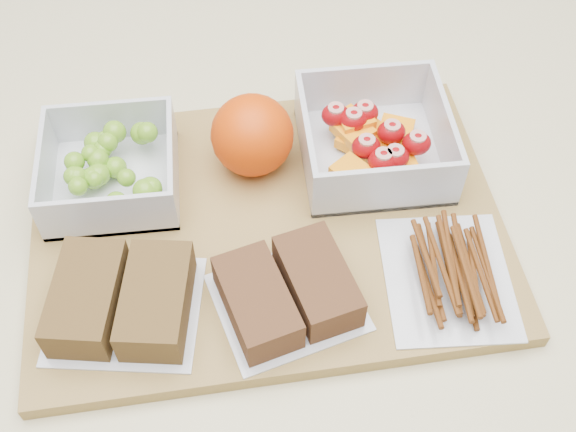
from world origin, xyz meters
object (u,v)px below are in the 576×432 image
object	(u,v)px
fruit_container	(374,141)
pretzel_bag	(450,270)
cutting_board	(268,226)
orange	(252,135)
grape_container	(111,168)
sandwich_bag_center	(288,292)
sandwich_bag_left	(122,300)

from	to	relation	value
fruit_container	pretzel_bag	distance (m)	0.15
cutting_board	orange	size ratio (longest dim) A/B	5.48
grape_container	sandwich_bag_center	bearing A→B (deg)	-44.98
pretzel_bag	grape_container	bearing A→B (deg)	154.19
grape_container	fruit_container	size ratio (longest dim) A/B	0.88
cutting_board	sandwich_bag_left	distance (m)	0.15
pretzel_bag	cutting_board	bearing A→B (deg)	152.01
cutting_board	sandwich_bag_left	size ratio (longest dim) A/B	3.07
orange	pretzel_bag	world-z (taller)	orange
sandwich_bag_center	orange	bearing A→B (deg)	95.60
cutting_board	sandwich_bag_center	size ratio (longest dim) A/B	3.06
cutting_board	sandwich_bag_left	bearing A→B (deg)	-149.72
grape_container	fruit_container	distance (m)	0.24
fruit_container	sandwich_bag_center	size ratio (longest dim) A/B	0.98
fruit_container	pretzel_bag	size ratio (longest dim) A/B	1.01
orange	sandwich_bag_left	bearing A→B (deg)	-128.17
sandwich_bag_left	sandwich_bag_center	xyz separation A→B (m)	(0.13, -0.01, -0.00)
cutting_board	fruit_container	xyz separation A→B (m)	(0.11, 0.07, 0.03)
fruit_container	orange	distance (m)	0.11
cutting_board	sandwich_bag_center	distance (m)	0.09
orange	sandwich_bag_center	bearing A→B (deg)	-84.40
sandwich_bag_left	sandwich_bag_center	bearing A→B (deg)	-3.01
fruit_container	cutting_board	bearing A→B (deg)	-148.66
orange	sandwich_bag_center	distance (m)	0.16
orange	pretzel_bag	size ratio (longest dim) A/B	0.57
sandwich_bag_left	pretzel_bag	xyz separation A→B (m)	(0.27, 0.00, -0.00)
sandwich_bag_center	pretzel_bag	world-z (taller)	sandwich_bag_center
fruit_container	sandwich_bag_left	size ratio (longest dim) A/B	0.99
grape_container	sandwich_bag_center	size ratio (longest dim) A/B	0.87
fruit_container	sandwich_bag_center	bearing A→B (deg)	-122.90
sandwich_bag_center	pretzel_bag	distance (m)	0.14
fruit_container	orange	xyz separation A→B (m)	(-0.11, 0.01, 0.02)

